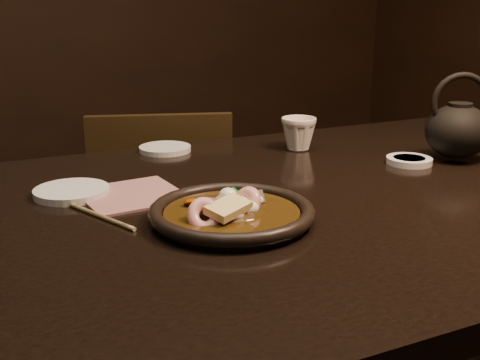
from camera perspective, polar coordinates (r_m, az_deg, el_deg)
name	(u,v)px	position (r m, az deg, el deg)	size (l,w,h in m)	color
table	(292,237)	(1.06, 4.92, -5.41)	(1.60, 0.90, 0.75)	black
chair	(164,236)	(1.70, -7.23, -5.33)	(0.48, 0.48, 0.80)	black
plate	(232,214)	(0.90, -0.79, -3.20)	(0.25, 0.25, 0.03)	black
stirfry	(230,210)	(0.90, -0.93, -2.90)	(0.15, 0.13, 0.05)	#332009
soy_dish	(409,161)	(1.27, 15.74, 1.79)	(0.09, 0.09, 0.01)	white
saucer_left	(72,192)	(1.07, -15.68, -1.08)	(0.13, 0.13, 0.01)	white
saucer_right	(165,149)	(1.34, -7.12, 2.96)	(0.11, 0.11, 0.01)	white
tea_cup	(298,133)	(1.34, 5.56, 4.50)	(0.08, 0.07, 0.08)	white
chopsticks	(87,211)	(0.97, -14.30, -2.86)	(0.10, 0.22, 0.01)	tan
napkin	(132,195)	(1.04, -10.23, -1.41)	(0.16, 0.16, 0.00)	#9A625E
teapot	(458,128)	(1.32, 20.00, 4.64)	(0.16, 0.13, 0.18)	black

